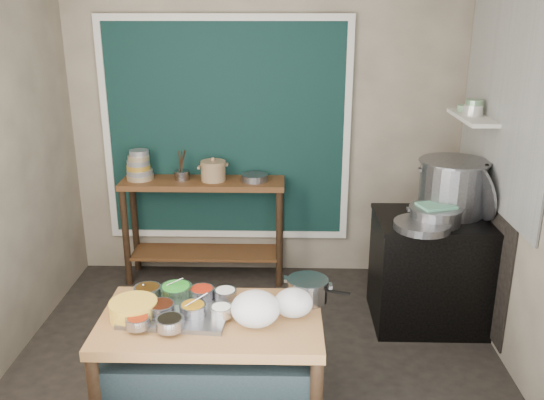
{
  "coord_description": "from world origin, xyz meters",
  "views": [
    {
      "loc": [
        0.19,
        -3.6,
        2.41
      ],
      "look_at": [
        0.09,
        0.25,
        1.11
      ],
      "focal_mm": 38.0,
      "sensor_mm": 36.0,
      "label": 1
    }
  ],
  "objects_px": {
    "condiment_tray": "(177,312)",
    "utensil_cup": "(182,175)",
    "back_counter": "(205,230)",
    "stock_pot": "(452,187)",
    "stove_block": "(432,272)",
    "steamer": "(435,215)",
    "saucepan": "(308,290)",
    "ceramic_crock": "(213,172)",
    "yellow_basin": "(134,310)",
    "prep_table": "(213,374)"
  },
  "relations": [
    {
      "from": "condiment_tray",
      "to": "utensil_cup",
      "type": "relative_size",
      "value": 4.29
    },
    {
      "from": "back_counter",
      "to": "stock_pot",
      "type": "xyz_separation_m",
      "value": [
        2.02,
        -0.61,
        0.62
      ]
    },
    {
      "from": "stove_block",
      "to": "steamer",
      "type": "xyz_separation_m",
      "value": [
        -0.05,
        -0.11,
        0.52
      ]
    },
    {
      "from": "saucepan",
      "to": "ceramic_crock",
      "type": "distance_m",
      "value": 1.98
    },
    {
      "from": "yellow_basin",
      "to": "utensil_cup",
      "type": "height_order",
      "value": "utensil_cup"
    },
    {
      "from": "yellow_basin",
      "to": "stock_pot",
      "type": "xyz_separation_m",
      "value": [
        2.13,
        1.44,
        0.29
      ]
    },
    {
      "from": "yellow_basin",
      "to": "ceramic_crock",
      "type": "height_order",
      "value": "ceramic_crock"
    },
    {
      "from": "stove_block",
      "to": "yellow_basin",
      "type": "height_order",
      "value": "yellow_basin"
    },
    {
      "from": "saucepan",
      "to": "steamer",
      "type": "distance_m",
      "value": 1.39
    },
    {
      "from": "stove_block",
      "to": "yellow_basin",
      "type": "relative_size",
      "value": 3.36
    },
    {
      "from": "back_counter",
      "to": "yellow_basin",
      "type": "bearing_deg",
      "value": -92.94
    },
    {
      "from": "prep_table",
      "to": "condiment_tray",
      "type": "height_order",
      "value": "condiment_tray"
    },
    {
      "from": "utensil_cup",
      "to": "steamer",
      "type": "distance_m",
      "value": 2.21
    },
    {
      "from": "ceramic_crock",
      "to": "prep_table",
      "type": "bearing_deg",
      "value": -83.61
    },
    {
      "from": "utensil_cup",
      "to": "steamer",
      "type": "height_order",
      "value": "utensil_cup"
    },
    {
      "from": "ceramic_crock",
      "to": "steamer",
      "type": "xyz_separation_m",
      "value": [
        1.75,
        -0.84,
        -0.08
      ]
    },
    {
      "from": "utensil_cup",
      "to": "stock_pot",
      "type": "relative_size",
      "value": 0.25
    },
    {
      "from": "stove_block",
      "to": "ceramic_crock",
      "type": "bearing_deg",
      "value": 158.12
    },
    {
      "from": "utensil_cup",
      "to": "yellow_basin",
      "type": "bearing_deg",
      "value": -87.8
    },
    {
      "from": "stove_block",
      "to": "ceramic_crock",
      "type": "relative_size",
      "value": 3.86
    },
    {
      "from": "stove_block",
      "to": "saucepan",
      "type": "bearing_deg",
      "value": -133.34
    },
    {
      "from": "prep_table",
      "to": "condiment_tray",
      "type": "xyz_separation_m",
      "value": [
        -0.19,
        0.03,
        0.39
      ]
    },
    {
      "from": "back_counter",
      "to": "stock_pot",
      "type": "height_order",
      "value": "stock_pot"
    },
    {
      "from": "back_counter",
      "to": "stock_pot",
      "type": "distance_m",
      "value": 2.2
    },
    {
      "from": "prep_table",
      "to": "saucepan",
      "type": "relative_size",
      "value": 4.96
    },
    {
      "from": "yellow_basin",
      "to": "saucepan",
      "type": "xyz_separation_m",
      "value": [
        0.98,
        0.23,
        0.02
      ]
    },
    {
      "from": "condiment_tray",
      "to": "utensil_cup",
      "type": "xyz_separation_m",
      "value": [
        -0.31,
        2.01,
        0.23
      ]
    },
    {
      "from": "saucepan",
      "to": "utensil_cup",
      "type": "distance_m",
      "value": 2.12
    },
    {
      "from": "condiment_tray",
      "to": "stock_pot",
      "type": "bearing_deg",
      "value": 36.23
    },
    {
      "from": "steamer",
      "to": "utensil_cup",
      "type": "bearing_deg",
      "value": 157.2
    },
    {
      "from": "condiment_tray",
      "to": "ceramic_crock",
      "type": "relative_size",
      "value": 2.52
    },
    {
      "from": "stove_block",
      "to": "utensil_cup",
      "type": "relative_size",
      "value": 6.56
    },
    {
      "from": "prep_table",
      "to": "back_counter",
      "type": "xyz_separation_m",
      "value": [
        -0.32,
        2.03,
        0.1
      ]
    },
    {
      "from": "yellow_basin",
      "to": "steamer",
      "type": "xyz_separation_m",
      "value": [
        1.96,
        1.21,
        0.14
      ]
    },
    {
      "from": "stove_block",
      "to": "condiment_tray",
      "type": "bearing_deg",
      "value": -144.44
    },
    {
      "from": "utensil_cup",
      "to": "stock_pot",
      "type": "distance_m",
      "value": 2.3
    },
    {
      "from": "stove_block",
      "to": "utensil_cup",
      "type": "xyz_separation_m",
      "value": [
        -2.08,
        0.74,
        0.57
      ]
    },
    {
      "from": "prep_table",
      "to": "steamer",
      "type": "bearing_deg",
      "value": 37.63
    },
    {
      "from": "stock_pot",
      "to": "utensil_cup",
      "type": "bearing_deg",
      "value": 164.28
    },
    {
      "from": "utensil_cup",
      "to": "stock_pot",
      "type": "xyz_separation_m",
      "value": [
        2.21,
        -0.62,
        0.1
      ]
    },
    {
      "from": "condiment_tray",
      "to": "steamer",
      "type": "height_order",
      "value": "steamer"
    },
    {
      "from": "back_counter",
      "to": "stove_block",
      "type": "height_order",
      "value": "back_counter"
    },
    {
      "from": "prep_table",
      "to": "stove_block",
      "type": "height_order",
      "value": "stove_block"
    },
    {
      "from": "saucepan",
      "to": "utensil_cup",
      "type": "bearing_deg",
      "value": 136.91
    },
    {
      "from": "utensil_cup",
      "to": "stock_pot",
      "type": "bearing_deg",
      "value": -15.72
    },
    {
      "from": "steamer",
      "to": "condiment_tray",
      "type": "bearing_deg",
      "value": -146.19
    },
    {
      "from": "yellow_basin",
      "to": "prep_table",
      "type": "bearing_deg",
      "value": 2.53
    },
    {
      "from": "back_counter",
      "to": "ceramic_crock",
      "type": "xyz_separation_m",
      "value": [
        0.1,
        -0.01,
        0.55
      ]
    },
    {
      "from": "stove_block",
      "to": "saucepan",
      "type": "xyz_separation_m",
      "value": [
        -1.03,
        -1.09,
        0.39
      ]
    },
    {
      "from": "back_counter",
      "to": "steamer",
      "type": "distance_m",
      "value": 2.09
    }
  ]
}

